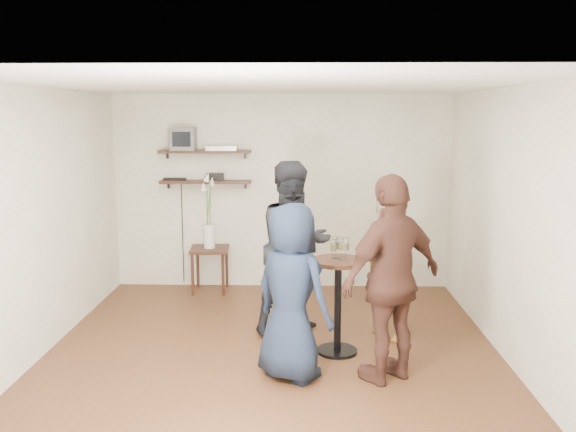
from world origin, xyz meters
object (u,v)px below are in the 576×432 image
Objects in this scene: person_plaid at (392,261)px; side_table at (210,255)px; crt_monitor at (184,139)px; person_navy at (291,292)px; dvd_deck at (222,148)px; drinks_table at (338,293)px; radio at (216,177)px; person_dark at (295,248)px; person_brown at (392,279)px.

side_table is at bearing -164.84° from person_plaid.
crt_monitor reaches higher than person_plaid.
person_navy is at bearing -62.53° from crt_monitor.
dvd_deck reaches higher than drinks_table.
radio is 1.04m from side_table.
crt_monitor is 0.54× the size of side_table.
person_dark reaches higher than person_navy.
drinks_table is 0.51× the size of person_dark.
crt_monitor reaches higher than dvd_deck.
radio is at bearing 123.89° from drinks_table.
person_plaid is at bearing -133.83° from person_brown.
crt_monitor reaches higher than drinks_table.
person_plaid is (2.50, -1.79, -1.19)m from crt_monitor.
person_navy is at bearing -82.58° from person_plaid.
person_brown is at bearing -90.05° from person_dark.
drinks_table is at bearing -57.75° from dvd_deck.
person_dark reaches higher than drinks_table.
radio is 0.37× the size of side_table.
radio is 0.14× the size of person_navy.
person_dark is 1.17× the size of person_navy.
radio is 2.84m from person_plaid.
person_navy is (1.47, -2.84, -1.22)m from crt_monitor.
person_brown is at bearing -55.70° from radio.
drinks_table is at bearing -56.11° from radio.
side_table is 0.63× the size of drinks_table.
crt_monitor is 0.80× the size of dvd_deck.
person_dark is at bearing 125.92° from drinks_table.
side_table is (-0.07, -0.18, -1.02)m from radio.
person_dark is (-0.43, 0.60, 0.32)m from drinks_table.
side_table is 2.91m from person_navy.
radio is 2.05m from person_dark.
person_plaid is 0.89× the size of person_dark.
dvd_deck is (0.50, 0.00, -0.12)m from crt_monitor.
drinks_table is 0.60× the size of person_navy.
person_brown reaches higher than drinks_table.
dvd_deck is at bearing -34.12° from person_navy.
drinks_table reaches higher than side_table.
radio is at bearing 87.20° from person_dark.
person_plaid is at bearing -97.42° from person_navy.
dvd_deck is at bearing 122.25° from drinks_table.
crt_monitor is 3.30m from person_plaid.
drinks_table is (1.92, -2.24, -1.41)m from crt_monitor.
side_table is at bearing -27.30° from crt_monitor.
radio is at bearing -91.52° from person_brown.
person_dark is (0.98, -1.64, -0.97)m from dvd_deck.
radio is at bearing -168.69° from person_plaid.
side_table is 0.37× the size of person_navy.
side_table is 0.32× the size of person_brown.
crt_monitor is at bearing 180.00° from dvd_deck.
person_brown reaches higher than radio.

